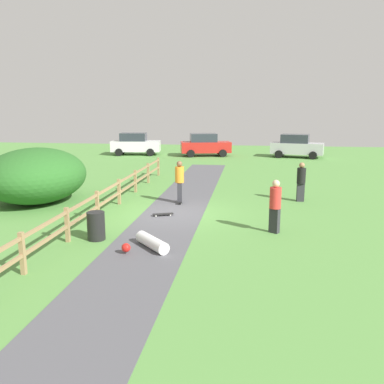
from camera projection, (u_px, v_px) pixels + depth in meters
name	position (u px, v px, depth m)	size (l,w,h in m)	color
ground_plane	(173.00, 214.00, 16.24)	(60.00, 60.00, 0.00)	#568E42
asphalt_path	(173.00, 213.00, 16.24)	(2.40, 28.00, 0.02)	#515156
wooden_fence	(109.00, 195.00, 16.47)	(0.12, 18.12, 1.10)	#997A51
bush_large	(36.00, 175.00, 17.95)	(4.15, 4.98, 2.40)	#286023
trash_bin	(96.00, 226.00, 12.99)	(0.56, 0.56, 0.90)	black
skater_riding	(180.00, 180.00, 17.79)	(0.43, 0.82, 1.84)	black
skater_fallen	(150.00, 243.00, 12.14)	(1.37, 1.34, 0.36)	white
skateboard_loose	(163.00, 214.00, 15.85)	(0.82, 0.48, 0.08)	black
bystander_red	(275.00, 204.00, 13.60)	(0.52, 0.52, 1.80)	#2D2D33
bystander_black	(301.00, 180.00, 18.19)	(0.41, 0.41, 1.74)	#2D2D33
parked_car_white	(135.00, 144.00, 35.99)	(4.38, 2.41, 1.92)	silver
parked_car_silver	(297.00, 146.00, 34.12)	(4.46, 2.65, 1.92)	#B7B7BC
parked_car_red	(205.00, 145.00, 35.15)	(4.48, 2.71, 1.92)	red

